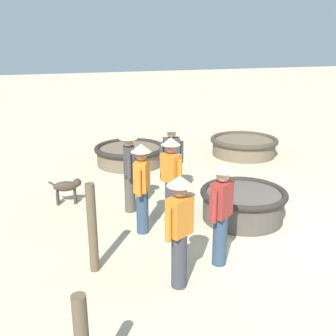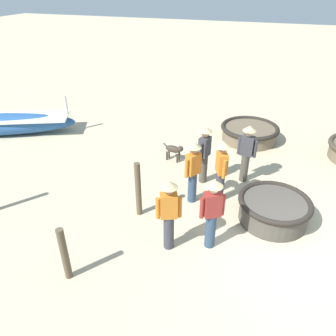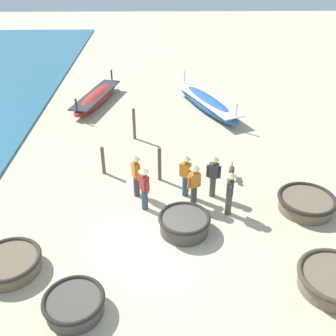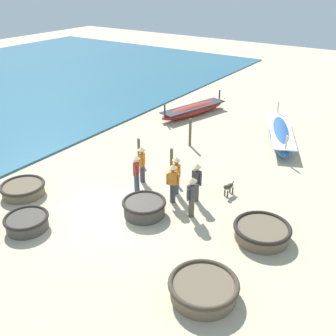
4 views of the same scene
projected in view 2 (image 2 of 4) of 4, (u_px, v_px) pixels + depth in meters
The scene contains 12 objects.
ground_plane at pixel (299, 260), 6.69m from camera, with size 80.00×80.00×0.00m, color #C6B793.
coracle_weathered at pixel (274, 209), 7.62m from camera, with size 1.69×1.69×0.60m.
coracle_front_left at pixel (249, 132), 11.44m from camera, with size 2.00×2.00×0.54m.
fisherman_by_coracle at pixel (169, 211), 6.55m from camera, with size 0.36×0.49×1.67m.
fisherman_hauling at pixel (193, 168), 7.99m from camera, with size 0.47×0.36×1.67m.
fisherman_with_hat at pixel (204, 151), 8.78m from camera, with size 0.51×0.36×1.67m.
fisherman_standing_left at pixel (247, 150), 8.82m from camera, with size 0.36×0.52×1.67m.
fisherman_crouching at pixel (221, 168), 8.01m from camera, with size 0.48×0.36×1.67m.
fisherman_standing_right at pixel (212, 210), 6.58m from camera, with size 0.37×0.46×1.67m.
dog at pixel (174, 150), 10.11m from camera, with size 0.28×0.68×0.55m.
mooring_post_mid_beach at pixel (64, 254), 6.03m from camera, with size 0.14×0.14×1.18m, color brown.
mooring_post_shoreline at pixel (138, 190), 7.65m from camera, with size 0.14×0.14×1.41m, color brown.
Camera 2 is at (-5.42, 0.97, 5.02)m, focal length 35.00 mm.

